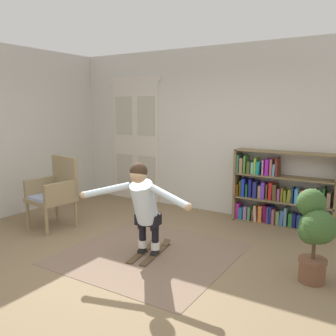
% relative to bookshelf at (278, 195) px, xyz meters
% --- Properties ---
extents(ground_plane, '(7.20, 7.20, 0.00)m').
position_rel_bookshelf_xyz_m(ground_plane, '(-1.13, -2.39, -0.50)').
color(ground_plane, '#7C6749').
extents(back_wall, '(6.00, 0.10, 2.90)m').
position_rel_bookshelf_xyz_m(back_wall, '(-1.13, 0.21, 0.95)').
color(back_wall, beige).
rests_on(back_wall, ground).
extents(side_wall_left, '(0.10, 6.00, 2.90)m').
position_rel_bookshelf_xyz_m(side_wall_left, '(-4.13, -1.99, 0.95)').
color(side_wall_left, beige).
rests_on(side_wall_left, ground).
extents(double_door, '(1.22, 0.05, 2.45)m').
position_rel_bookshelf_xyz_m(double_door, '(-2.91, 0.15, 0.73)').
color(double_door, beige).
rests_on(double_door, ground).
extents(rug, '(2.06, 1.99, 0.01)m').
position_rel_bookshelf_xyz_m(rug, '(-1.08, -2.04, -0.49)').
color(rug, '#79614E').
rests_on(rug, ground).
extents(bookshelf, '(1.57, 0.30, 1.19)m').
position_rel_bookshelf_xyz_m(bookshelf, '(0.00, 0.00, 0.00)').
color(bookshelf, brown).
rests_on(bookshelf, ground).
extents(wicker_chair, '(0.68, 0.68, 1.10)m').
position_rel_bookshelf_xyz_m(wicker_chair, '(-2.95, -1.91, 0.09)').
color(wicker_chair, '#907B56').
rests_on(wicker_chair, ground).
extents(potted_plant, '(0.45, 0.47, 1.01)m').
position_rel_bookshelf_xyz_m(potted_plant, '(0.83, -1.73, 0.10)').
color(potted_plant, brown).
rests_on(potted_plant, ground).
extents(skis_pair, '(0.39, 0.81, 0.07)m').
position_rel_bookshelf_xyz_m(skis_pair, '(-1.09, -2.01, -0.47)').
color(skis_pair, '#4F3D27').
rests_on(skis_pair, rug).
extents(person_skier, '(1.44, 0.70, 1.15)m').
position_rel_bookshelf_xyz_m(person_skier, '(-1.06, -2.18, 0.23)').
color(person_skier, white).
rests_on(person_skier, skis_pair).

